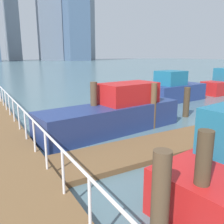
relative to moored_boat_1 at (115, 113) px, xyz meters
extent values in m
plane|color=slate|center=(-0.86, 8.41, -0.81)|extent=(300.00, 300.00, 0.00)
cube|color=brown|center=(1.04, -2.70, -0.72)|extent=(10.81, 2.00, 0.18)
cylinder|color=white|center=(-4.01, -5.89, 0.11)|extent=(0.06, 0.06, 1.05)
cylinder|color=white|center=(-4.01, -4.51, 0.11)|extent=(0.06, 0.06, 1.05)
cylinder|color=white|center=(-4.01, -3.12, 0.11)|extent=(0.06, 0.06, 1.05)
cylinder|color=white|center=(-4.01, -1.74, 0.11)|extent=(0.06, 0.06, 1.05)
cylinder|color=white|center=(-4.01, -0.35, 0.11)|extent=(0.06, 0.06, 1.05)
cylinder|color=white|center=(-4.01, 1.03, 0.11)|extent=(0.06, 0.06, 1.05)
cylinder|color=white|center=(-4.01, 2.41, 0.11)|extent=(0.06, 0.06, 1.05)
cylinder|color=white|center=(-4.01, 3.80, 0.11)|extent=(0.06, 0.06, 1.05)
cylinder|color=white|center=(-4.01, 5.18, 0.11)|extent=(0.06, 0.06, 1.05)
cylinder|color=white|center=(-4.01, 6.57, 0.11)|extent=(0.06, 0.06, 1.05)
cylinder|color=white|center=(-4.01, 7.95, 0.11)|extent=(0.06, 0.06, 1.05)
cylinder|color=white|center=(-4.01, -1.74, 0.64)|extent=(0.06, 30.45, 0.06)
cylinder|color=#473826|center=(-2.02, -6.54, 0.25)|extent=(0.29, 0.29, 2.13)
cylinder|color=#473826|center=(4.72, 0.16, 0.02)|extent=(0.34, 0.34, 1.67)
cylinder|color=brown|center=(-0.90, 0.36, 0.32)|extent=(0.31, 0.31, 2.26)
cylinder|color=brown|center=(-2.83, -6.34, 0.11)|extent=(0.34, 0.34, 1.84)
cylinder|color=brown|center=(1.71, -0.61, 0.26)|extent=(0.28, 0.28, 2.15)
cube|color=navy|center=(-0.19, -0.02, -0.21)|extent=(7.07, 2.70, 1.20)
cube|color=red|center=(0.78, 0.09, 0.86)|extent=(2.82, 1.82, 0.94)
cube|color=navy|center=(7.78, 4.18, -0.20)|extent=(4.95, 2.57, 1.23)
cube|color=#1E6B8C|center=(7.19, 4.12, 0.93)|extent=(2.04, 1.86, 1.03)
cube|color=#8C939E|center=(16.98, 139.93, 28.86)|extent=(7.87, 6.49, 59.34)
cube|color=gray|center=(35.26, 130.60, 21.90)|extent=(12.75, 10.24, 45.42)
cube|color=slate|center=(46.88, 120.73, 29.98)|extent=(12.25, 13.68, 61.57)
camera|label=1|loc=(-5.51, -9.25, 2.63)|focal=38.90mm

